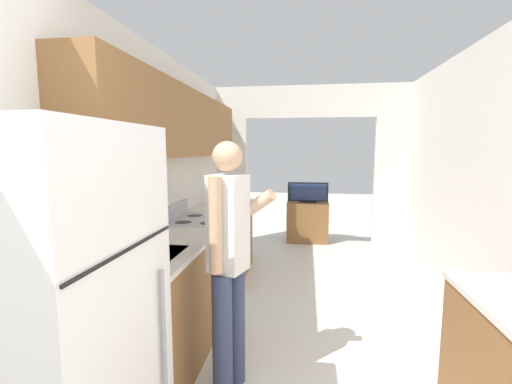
# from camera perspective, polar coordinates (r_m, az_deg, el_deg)

# --- Properties ---
(wall_left) EXTENTS (0.38, 6.87, 2.50)m
(wall_left) POSITION_cam_1_polar(r_m,az_deg,el_deg) (2.83, -18.99, 3.95)
(wall_left) COLOR white
(wall_left) RESTS_ON ground_plane
(wall_far_with_doorway) EXTENTS (3.14, 0.06, 2.50)m
(wall_far_with_doorway) POSITION_cam_1_polar(r_m,az_deg,el_deg) (5.02, 8.80, 5.41)
(wall_far_with_doorway) COLOR white
(wall_far_with_doorway) RESTS_ON ground_plane
(counter_left) EXTENTS (0.62, 3.08, 0.91)m
(counter_left) POSITION_cam_1_polar(r_m,az_deg,el_deg) (3.45, -9.83, -12.36)
(counter_left) COLOR brown
(counter_left) RESTS_ON ground_plane
(refrigerator) EXTENTS (0.70, 0.77, 1.71)m
(refrigerator) POSITION_cam_1_polar(r_m,az_deg,el_deg) (1.72, -30.33, -19.78)
(refrigerator) COLOR white
(refrigerator) RESTS_ON ground_plane
(range_oven) EXTENTS (0.66, 0.74, 1.05)m
(range_oven) POSITION_cam_1_polar(r_m,az_deg,el_deg) (3.57, -9.02, -11.60)
(range_oven) COLOR #B7B7BC
(range_oven) RESTS_ON ground_plane
(person) EXTENTS (0.53, 0.45, 1.66)m
(person) POSITION_cam_1_polar(r_m,az_deg,el_deg) (2.26, -4.61, -11.35)
(person) COLOR #384266
(person) RESTS_ON ground_plane
(tv_cabinet) EXTENTS (0.70, 0.42, 0.70)m
(tv_cabinet) POSITION_cam_1_polar(r_m,az_deg,el_deg) (6.05, 8.57, -4.91)
(tv_cabinet) COLOR brown
(tv_cabinet) RESTS_ON ground_plane
(television) EXTENTS (0.68, 0.16, 0.34)m
(television) POSITION_cam_1_polar(r_m,az_deg,el_deg) (5.92, 8.66, -0.10)
(television) COLOR black
(television) RESTS_ON tv_cabinet
(knife) EXTENTS (0.05, 0.33, 0.02)m
(knife) POSITION_cam_1_polar(r_m,az_deg,el_deg) (4.05, -7.36, -2.61)
(knife) COLOR #B7B7BC
(knife) RESTS_ON counter_left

